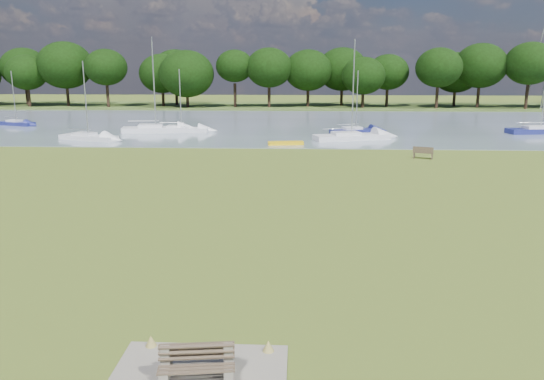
{
  "coord_description": "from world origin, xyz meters",
  "views": [
    {
      "loc": [
        2.31,
        -25.07,
        7.31
      ],
      "look_at": [
        1.16,
        -2.0,
        1.86
      ],
      "focal_mm": 35.0,
      "sensor_mm": 36.0,
      "label": 1
    }
  ],
  "objects_px": {
    "sailboat_4": "(181,128)",
    "sailboat_7": "(88,136)",
    "riverbank_bench": "(423,153)",
    "sailboat_3": "(351,135)",
    "kayak": "(286,143)",
    "bench_pair": "(197,363)",
    "sailboat_8": "(16,122)",
    "sailboat_2": "(540,129)",
    "sailboat_1": "(355,129)",
    "sailboat_0": "(155,127)"
  },
  "relations": [
    {
      "from": "bench_pair",
      "to": "sailboat_2",
      "type": "xyz_separation_m",
      "value": [
        28.65,
        48.06,
        0.08
      ]
    },
    {
      "from": "sailboat_4",
      "to": "sailboat_7",
      "type": "distance_m",
      "value": 10.42
    },
    {
      "from": "bench_pair",
      "to": "sailboat_7",
      "type": "distance_m",
      "value": 44.68
    },
    {
      "from": "sailboat_2",
      "to": "bench_pair",
      "type": "bearing_deg",
      "value": -128.97
    },
    {
      "from": "sailboat_8",
      "to": "sailboat_1",
      "type": "bearing_deg",
      "value": 11.43
    },
    {
      "from": "sailboat_1",
      "to": "sailboat_3",
      "type": "xyz_separation_m",
      "value": [
        -0.98,
        -5.05,
        0.05
      ]
    },
    {
      "from": "riverbank_bench",
      "to": "sailboat_2",
      "type": "height_order",
      "value": "sailboat_2"
    },
    {
      "from": "sailboat_7",
      "to": "bench_pair",
      "type": "bearing_deg",
      "value": -45.5
    },
    {
      "from": "sailboat_3",
      "to": "sailboat_4",
      "type": "distance_m",
      "value": 19.14
    },
    {
      "from": "riverbank_bench",
      "to": "sailboat_1",
      "type": "bearing_deg",
      "value": 123.2
    },
    {
      "from": "bench_pair",
      "to": "sailboat_0",
      "type": "bearing_deg",
      "value": 98.83
    },
    {
      "from": "riverbank_bench",
      "to": "sailboat_7",
      "type": "relative_size",
      "value": 0.22
    },
    {
      "from": "bench_pair",
      "to": "riverbank_bench",
      "type": "height_order",
      "value": "bench_pair"
    },
    {
      "from": "sailboat_0",
      "to": "sailboat_7",
      "type": "distance_m",
      "value": 8.23
    },
    {
      "from": "riverbank_bench",
      "to": "sailboat_1",
      "type": "height_order",
      "value": "sailboat_1"
    },
    {
      "from": "sailboat_4",
      "to": "sailboat_7",
      "type": "relative_size",
      "value": 0.89
    },
    {
      "from": "riverbank_bench",
      "to": "sailboat_4",
      "type": "distance_m",
      "value": 28.16
    },
    {
      "from": "sailboat_2",
      "to": "sailboat_4",
      "type": "distance_m",
      "value": 39.46
    },
    {
      "from": "sailboat_2",
      "to": "sailboat_8",
      "type": "height_order",
      "value": "sailboat_2"
    },
    {
      "from": "kayak",
      "to": "sailboat_0",
      "type": "height_order",
      "value": "sailboat_0"
    },
    {
      "from": "sailboat_0",
      "to": "sailboat_4",
      "type": "xyz_separation_m",
      "value": [
        2.78,
        0.38,
        -0.11
      ]
    },
    {
      "from": "sailboat_2",
      "to": "sailboat_8",
      "type": "relative_size",
      "value": 1.64
    },
    {
      "from": "riverbank_bench",
      "to": "kayak",
      "type": "relative_size",
      "value": 0.5
    },
    {
      "from": "riverbank_bench",
      "to": "sailboat_2",
      "type": "relative_size",
      "value": 0.15
    },
    {
      "from": "kayak",
      "to": "sailboat_3",
      "type": "height_order",
      "value": "sailboat_3"
    },
    {
      "from": "bench_pair",
      "to": "riverbank_bench",
      "type": "distance_m",
      "value": 33.68
    },
    {
      "from": "sailboat_0",
      "to": "sailboat_7",
      "type": "relative_size",
      "value": 1.34
    },
    {
      "from": "sailboat_1",
      "to": "sailboat_8",
      "type": "height_order",
      "value": "sailboat_1"
    },
    {
      "from": "sailboat_2",
      "to": "sailboat_1",
      "type": "bearing_deg",
      "value": 174.55
    },
    {
      "from": "riverbank_bench",
      "to": "kayak",
      "type": "height_order",
      "value": "riverbank_bench"
    },
    {
      "from": "sailboat_7",
      "to": "sailboat_8",
      "type": "distance_m",
      "value": 18.58
    },
    {
      "from": "sailboat_1",
      "to": "sailboat_8",
      "type": "bearing_deg",
      "value": 150.95
    },
    {
      "from": "bench_pair",
      "to": "sailboat_8",
      "type": "xyz_separation_m",
      "value": [
        -32.58,
        52.92,
        -0.03
      ]
    },
    {
      "from": "riverbank_bench",
      "to": "sailboat_3",
      "type": "height_order",
      "value": "sailboat_3"
    },
    {
      "from": "sailboat_2",
      "to": "kayak",
      "type": "bearing_deg",
      "value": -168.27
    },
    {
      "from": "riverbank_bench",
      "to": "sailboat_1",
      "type": "relative_size",
      "value": 0.25
    },
    {
      "from": "kayak",
      "to": "sailboat_1",
      "type": "bearing_deg",
      "value": 41.29
    },
    {
      "from": "sailboat_3",
      "to": "sailboat_7",
      "type": "relative_size",
      "value": 1.27
    },
    {
      "from": "riverbank_bench",
      "to": "sailboat_0",
      "type": "distance_m",
      "value": 30.28
    },
    {
      "from": "sailboat_2",
      "to": "sailboat_4",
      "type": "relative_size",
      "value": 1.58
    },
    {
      "from": "kayak",
      "to": "sailboat_8",
      "type": "bearing_deg",
      "value": 146.97
    },
    {
      "from": "riverbank_bench",
      "to": "sailboat_2",
      "type": "distance_m",
      "value": 23.38
    },
    {
      "from": "bench_pair",
      "to": "riverbank_bench",
      "type": "bearing_deg",
      "value": 61.3
    },
    {
      "from": "bench_pair",
      "to": "sailboat_1",
      "type": "bearing_deg",
      "value": 72.45
    },
    {
      "from": "sailboat_1",
      "to": "sailboat_8",
      "type": "distance_m",
      "value": 41.52
    },
    {
      "from": "kayak",
      "to": "bench_pair",
      "type": "bearing_deg",
      "value": -101.02
    },
    {
      "from": "sailboat_0",
      "to": "sailboat_1",
      "type": "height_order",
      "value": "sailboat_0"
    },
    {
      "from": "kayak",
      "to": "sailboat_0",
      "type": "xyz_separation_m",
      "value": [
        -14.73,
        8.96,
        0.37
      ]
    },
    {
      "from": "sailboat_4",
      "to": "sailboat_7",
      "type": "bearing_deg",
      "value": -139.11
    },
    {
      "from": "sailboat_8",
      "to": "sailboat_4",
      "type": "bearing_deg",
      "value": 5.35
    }
  ]
}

